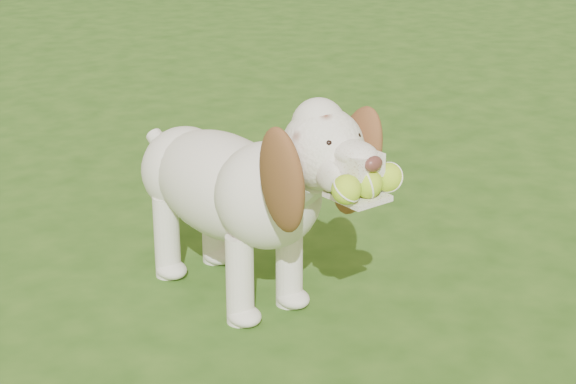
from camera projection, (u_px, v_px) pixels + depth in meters
ground at (255, 242)px, 4.07m from camera, size 80.00×80.00×0.00m
dog at (242, 184)px, 3.41m from camera, size 0.46×1.32×0.86m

